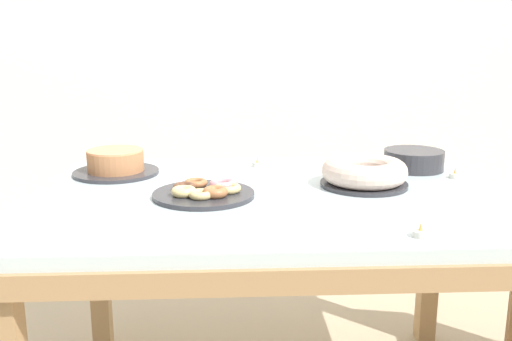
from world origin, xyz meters
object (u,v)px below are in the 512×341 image
at_px(cake_chocolate_round, 116,164).
at_px(cake_golden_bundt, 364,173).
at_px(tealight_centre, 455,175).
at_px(tealight_left_edge, 420,233).
at_px(plate_stack, 414,160).
at_px(tealight_near_cakes, 257,164).
at_px(pastry_platter, 205,192).

distance_m(cake_chocolate_round, cake_golden_bundt, 0.84).
height_order(cake_chocolate_round, cake_golden_bundt, cake_golden_bundt).
height_order(tealight_centre, tealight_left_edge, same).
distance_m(plate_stack, tealight_near_cakes, 0.56).
bearing_deg(tealight_left_edge, cake_golden_bundt, 92.85).
bearing_deg(tealight_left_edge, tealight_centre, 61.38).
relative_size(cake_golden_bundt, tealight_centre, 6.89).
relative_size(pastry_platter, tealight_centre, 7.55).
height_order(tealight_near_cakes, tealight_centre, same).
bearing_deg(tealight_centre, cake_golden_bundt, -164.90).
height_order(cake_chocolate_round, tealight_left_edge, cake_chocolate_round).
bearing_deg(plate_stack, cake_chocolate_round, -179.02).
bearing_deg(cake_golden_bundt, tealight_left_edge, -87.15).
relative_size(plate_stack, tealight_centre, 5.25).
bearing_deg(pastry_platter, plate_stack, 23.74).
bearing_deg(plate_stack, cake_golden_bundt, -136.16).
bearing_deg(cake_chocolate_round, cake_golden_bundt, -14.05).
bearing_deg(tealight_near_cakes, pastry_platter, -114.31).
bearing_deg(tealight_left_edge, pastry_platter, 144.43).
bearing_deg(tealight_centre, tealight_left_edge, -118.62).
relative_size(cake_golden_bundt, tealight_near_cakes, 6.89).
distance_m(cake_golden_bundt, tealight_left_edge, 0.47).
xyz_separation_m(cake_golden_bundt, tealight_centre, (0.33, 0.09, -0.03)).
distance_m(tealight_near_cakes, tealight_centre, 0.68).
distance_m(plate_stack, tealight_centre, 0.17).
height_order(pastry_platter, tealight_centre, pastry_platter).
height_order(plate_stack, tealight_near_cakes, plate_stack).
distance_m(cake_chocolate_round, tealight_near_cakes, 0.50).
xyz_separation_m(cake_chocolate_round, cake_golden_bundt, (0.82, -0.20, 0.01)).
bearing_deg(tealight_centre, tealight_near_cakes, 162.79).
bearing_deg(cake_golden_bundt, pastry_platter, -168.77).
xyz_separation_m(pastry_platter, tealight_near_cakes, (0.18, 0.39, -0.00)).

